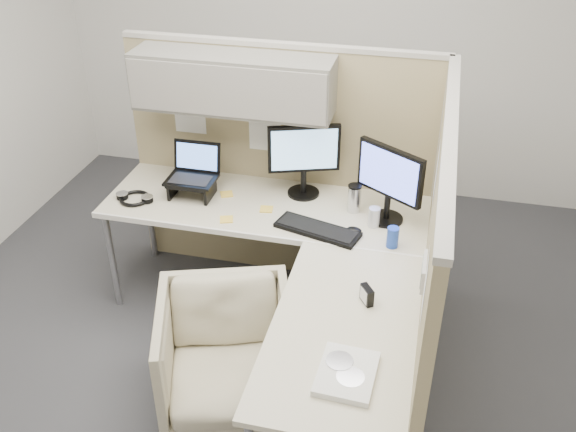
% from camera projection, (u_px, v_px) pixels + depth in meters
% --- Properties ---
extents(ground, '(4.50, 4.50, 0.00)m').
position_uv_depth(ground, '(262.00, 355.00, 3.85)').
color(ground, '#333438').
rests_on(ground, ground).
extents(partition_back, '(2.00, 0.36, 1.63)m').
position_uv_depth(partition_back, '(260.00, 129.00, 4.00)').
color(partition_back, tan).
rests_on(partition_back, ground).
extents(partition_right, '(0.07, 2.03, 1.63)m').
position_uv_depth(partition_right, '(429.00, 274.00, 3.18)').
color(partition_right, tan).
rests_on(partition_right, ground).
extents(desk, '(2.00, 1.98, 0.73)m').
position_uv_depth(desk, '(287.00, 253.00, 3.57)').
color(desk, beige).
rests_on(desk, ground).
extents(office_chair, '(0.87, 0.84, 0.71)m').
position_uv_depth(office_chair, '(226.00, 348.00, 3.39)').
color(office_chair, '#B2A18D').
rests_on(office_chair, ground).
extents(monitor_left, '(0.43, 0.20, 0.47)m').
position_uv_depth(monitor_left, '(304.00, 155.00, 3.89)').
color(monitor_left, black).
rests_on(monitor_left, desk).
extents(monitor_right, '(0.39, 0.27, 0.47)m').
position_uv_depth(monitor_right, '(389.00, 179.00, 3.63)').
color(monitor_right, black).
rests_on(monitor_right, desk).
extents(laptop_station, '(0.30, 0.26, 0.31)m').
position_uv_depth(laptop_station, '(193.00, 177.00, 3.98)').
color(laptop_station, black).
rests_on(laptop_station, desk).
extents(keyboard, '(0.52, 0.29, 0.02)m').
position_uv_depth(keyboard, '(317.00, 230.00, 3.67)').
color(keyboard, black).
rests_on(keyboard, desk).
extents(mouse, '(0.10, 0.07, 0.03)m').
position_uv_depth(mouse, '(354.00, 230.00, 3.66)').
color(mouse, black).
rests_on(mouse, desk).
extents(travel_mug, '(0.08, 0.08, 0.18)m').
position_uv_depth(travel_mug, '(354.00, 198.00, 3.82)').
color(travel_mug, silver).
rests_on(travel_mug, desk).
extents(soda_can_green, '(0.07, 0.07, 0.12)m').
position_uv_depth(soda_can_green, '(393.00, 237.00, 3.51)').
color(soda_can_green, '#1E3FA5').
rests_on(soda_can_green, desk).
extents(soda_can_silver, '(0.07, 0.07, 0.12)m').
position_uv_depth(soda_can_silver, '(374.00, 217.00, 3.69)').
color(soda_can_silver, silver).
rests_on(soda_can_silver, desk).
extents(sticky_note_d, '(0.09, 0.09, 0.01)m').
position_uv_depth(sticky_note_d, '(266.00, 209.00, 3.87)').
color(sticky_note_d, yellow).
rests_on(sticky_note_d, desk).
extents(sticky_note_c, '(0.10, 0.10, 0.01)m').
position_uv_depth(sticky_note_c, '(227.00, 194.00, 4.03)').
color(sticky_note_c, yellow).
rests_on(sticky_note_c, desk).
extents(sticky_note_a, '(0.10, 0.10, 0.01)m').
position_uv_depth(sticky_note_a, '(226.00, 219.00, 3.77)').
color(sticky_note_a, yellow).
rests_on(sticky_note_a, desk).
extents(headphones, '(0.24, 0.19, 0.03)m').
position_uv_depth(headphones, '(135.00, 198.00, 3.97)').
color(headphones, black).
rests_on(headphones, desk).
extents(paper_stack, '(0.25, 0.32, 0.03)m').
position_uv_depth(paper_stack, '(347.00, 373.00, 2.71)').
color(paper_stack, white).
rests_on(paper_stack, desk).
extents(desk_clock, '(0.08, 0.09, 0.09)m').
position_uv_depth(desk_clock, '(367.00, 295.00, 3.11)').
color(desk_clock, black).
rests_on(desk_clock, desk).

